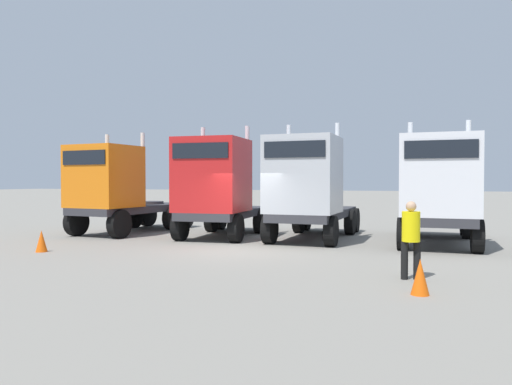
{
  "coord_description": "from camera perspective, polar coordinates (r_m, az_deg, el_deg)",
  "views": [
    {
      "loc": [
        5.54,
        -14.6,
        2.23
      ],
      "look_at": [
        -0.62,
        4.03,
        1.77
      ],
      "focal_mm": 34.14,
      "sensor_mm": 36.0,
      "label": 1
    }
  ],
  "objects": [
    {
      "name": "traffic_cone_mid",
      "position": [
        10.16,
        18.67,
        -9.34
      ],
      "size": [
        0.36,
        0.36,
        0.71
      ],
      "primitive_type": "cone",
      "color": "#F2590C",
      "rests_on": "ground"
    },
    {
      "name": "semi_truck_white",
      "position": [
        17.53,
        20.63,
        0.25
      ],
      "size": [
        2.66,
        6.43,
        4.31
      ],
      "rotation": [
        0.0,
        0.0,
        -1.59
      ],
      "color": "#333338",
      "rests_on": "ground"
    },
    {
      "name": "semi_truck_silver",
      "position": [
        18.01,
        6.1,
        0.56
      ],
      "size": [
        2.75,
        6.4,
        4.41
      ],
      "rotation": [
        0.0,
        0.0,
        -1.6
      ],
      "color": "#333338",
      "rests_on": "ground"
    },
    {
      "name": "ground",
      "position": [
        15.77,
        -2.47,
        -6.77
      ],
      "size": [
        200.0,
        200.0,
        0.0
      ],
      "primitive_type": "plane",
      "color": "gray"
    },
    {
      "name": "traffic_cone_near",
      "position": [
        16.77,
        -23.84,
        -5.22
      ],
      "size": [
        0.36,
        0.36,
        0.69
      ],
      "primitive_type": "cone",
      "color": "#F2590C",
      "rests_on": "ground"
    },
    {
      "name": "semi_truck_red",
      "position": [
        18.89,
        -4.58,
        0.69
      ],
      "size": [
        2.8,
        5.77,
        4.43
      ],
      "rotation": [
        0.0,
        0.0,
        -1.52
      ],
      "color": "#333338",
      "rests_on": "ground"
    },
    {
      "name": "visitor_in_hivis",
      "position": [
        11.57,
        17.7,
        -4.66
      ],
      "size": [
        0.49,
        0.49,
        1.77
      ],
      "rotation": [
        0.0,
        0.0,
        4.97
      ],
      "color": "black",
      "rests_on": "ground"
    },
    {
      "name": "semi_truck_orange",
      "position": [
        21.14,
        -16.09,
        0.4
      ],
      "size": [
        3.15,
        6.22,
        4.26
      ],
      "rotation": [
        0.0,
        0.0,
        -1.68
      ],
      "color": "#333338",
      "rests_on": "ground"
    }
  ]
}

